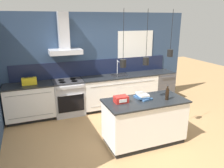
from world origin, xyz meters
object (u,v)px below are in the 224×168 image
yellow_toolbox (29,81)px  oven_range (69,97)px  dishwasher (161,86)px  red_supply_box (121,99)px  bottle_on_island (167,94)px  book_stack (143,96)px

yellow_toolbox → oven_range: bearing=-0.3°
dishwasher → red_supply_box: size_ratio=3.60×
bottle_on_island → book_stack: size_ratio=0.79×
dishwasher → red_supply_box: red_supply_box is taller
red_supply_box → yellow_toolbox: (-1.58, 1.88, 0.02)m
yellow_toolbox → red_supply_box: bearing=-50.0°
red_supply_box → yellow_toolbox: 2.46m
oven_range → red_supply_box: red_supply_box is taller
oven_range → dishwasher: size_ratio=1.00×
oven_range → dishwasher: 2.83m
oven_range → book_stack: (1.14, -1.85, 0.50)m
dishwasher → red_supply_box: bearing=-139.0°
oven_range → red_supply_box: (0.66, -1.88, 0.52)m
dishwasher → oven_range: bearing=-179.9°
red_supply_box → yellow_toolbox: yellow_toolbox is taller
oven_range → bottle_on_island: 2.66m
oven_range → bottle_on_island: (1.56, -2.08, 0.58)m
red_supply_box → oven_range: bearing=109.4°
red_supply_box → yellow_toolbox: bearing=130.0°
bottle_on_island → red_supply_box: bearing=167.5°
book_stack → yellow_toolbox: (-2.06, 1.86, 0.03)m
oven_range → book_stack: size_ratio=2.46×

